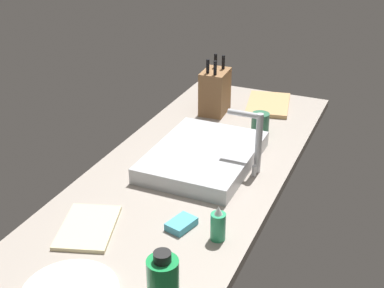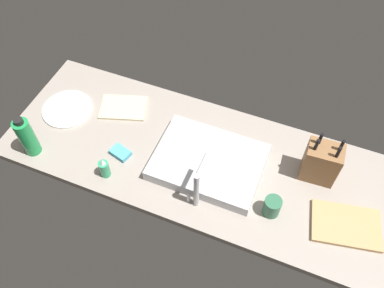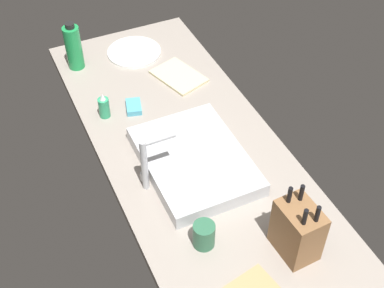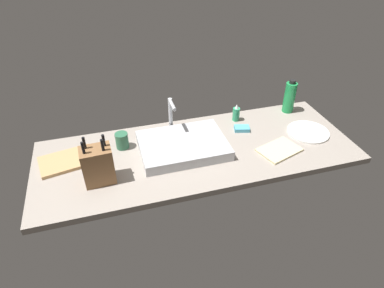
% 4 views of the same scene
% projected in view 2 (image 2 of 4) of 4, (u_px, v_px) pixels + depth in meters
% --- Properties ---
extents(countertop_slab, '(1.78, 0.67, 0.04)m').
position_uv_depth(countertop_slab, '(194.00, 158.00, 1.88)').
color(countertop_slab, gray).
rests_on(countertop_slab, ground).
extents(sink_basin, '(0.48, 0.35, 0.06)m').
position_uv_depth(sink_basin, '(208.00, 162.00, 1.81)').
color(sink_basin, '#B7BABF').
rests_on(sink_basin, countertop_slab).
extents(faucet, '(0.06, 0.13, 0.22)m').
position_uv_depth(faucet, '(197.00, 185.00, 1.62)').
color(faucet, '#B7BABF').
rests_on(faucet, countertop_slab).
extents(knife_block, '(0.15, 0.11, 0.25)m').
position_uv_depth(knife_block, '(321.00, 162.00, 1.72)').
color(knife_block, brown).
rests_on(knife_block, countertop_slab).
extents(cutting_board, '(0.31, 0.24, 0.02)m').
position_uv_depth(cutting_board, '(346.00, 225.00, 1.65)').
color(cutting_board, tan).
rests_on(cutting_board, countertop_slab).
extents(soap_bottle, '(0.04, 0.04, 0.11)m').
position_uv_depth(soap_bottle, '(104.00, 168.00, 1.76)').
color(soap_bottle, '#2D9966').
rests_on(soap_bottle, countertop_slab).
extents(water_bottle, '(0.07, 0.07, 0.22)m').
position_uv_depth(water_bottle, '(27.00, 137.00, 1.80)').
color(water_bottle, '#1E8E47').
rests_on(water_bottle, countertop_slab).
extents(dinner_plate, '(0.25, 0.25, 0.01)m').
position_uv_depth(dinner_plate, '(67.00, 109.00, 2.02)').
color(dinner_plate, white).
rests_on(dinner_plate, countertop_slab).
extents(dish_towel, '(0.26, 0.22, 0.01)m').
position_uv_depth(dish_towel, '(123.00, 108.00, 2.03)').
color(dish_towel, beige).
rests_on(dish_towel, countertop_slab).
extents(coffee_mug, '(0.07, 0.07, 0.09)m').
position_uv_depth(coffee_mug, '(272.00, 207.00, 1.66)').
color(coffee_mug, '#2D6647').
rests_on(coffee_mug, countertop_slab).
extents(dish_sponge, '(0.10, 0.08, 0.02)m').
position_uv_depth(dish_sponge, '(120.00, 153.00, 1.86)').
color(dish_sponge, '#4CA3BC').
rests_on(dish_sponge, countertop_slab).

